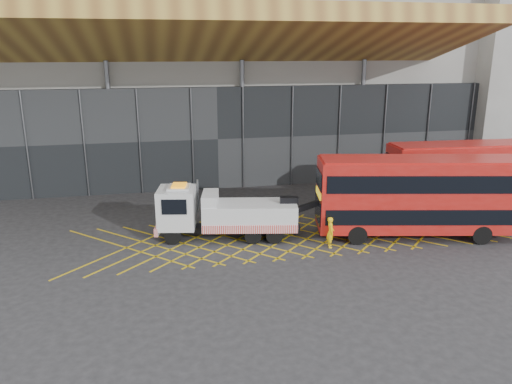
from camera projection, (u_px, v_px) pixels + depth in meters
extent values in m
plane|color=#272629|center=(211.00, 241.00, 29.13)|extent=(120.00, 120.00, 0.00)
cube|color=gold|center=(127.00, 248.00, 28.18)|extent=(7.16, 7.16, 0.01)
cube|color=gold|center=(127.00, 248.00, 28.18)|extent=(7.16, 7.16, 0.01)
cube|color=gold|center=(155.00, 245.00, 28.50)|extent=(7.16, 7.16, 0.01)
cube|color=gold|center=(155.00, 245.00, 28.50)|extent=(7.16, 7.16, 0.01)
cube|color=gold|center=(184.00, 243.00, 28.81)|extent=(7.16, 7.16, 0.01)
cube|color=gold|center=(184.00, 243.00, 28.81)|extent=(7.16, 7.16, 0.01)
cube|color=gold|center=(211.00, 241.00, 29.13)|extent=(7.16, 7.16, 0.01)
cube|color=gold|center=(211.00, 241.00, 29.13)|extent=(7.16, 7.16, 0.01)
cube|color=gold|center=(238.00, 239.00, 29.44)|extent=(7.16, 7.16, 0.01)
cube|color=gold|center=(238.00, 239.00, 29.44)|extent=(7.16, 7.16, 0.01)
cube|color=gold|center=(264.00, 237.00, 29.76)|extent=(7.16, 7.16, 0.01)
cube|color=gold|center=(264.00, 237.00, 29.76)|extent=(7.16, 7.16, 0.01)
cube|color=gold|center=(290.00, 235.00, 30.08)|extent=(7.16, 7.16, 0.01)
cube|color=gold|center=(290.00, 235.00, 30.08)|extent=(7.16, 7.16, 0.01)
cube|color=gold|center=(316.00, 233.00, 30.39)|extent=(7.16, 7.16, 0.01)
cube|color=gold|center=(316.00, 233.00, 30.39)|extent=(7.16, 7.16, 0.01)
cube|color=gold|center=(340.00, 231.00, 30.71)|extent=(7.16, 7.16, 0.01)
cube|color=gold|center=(340.00, 231.00, 30.71)|extent=(7.16, 7.16, 0.01)
cube|color=gold|center=(365.00, 229.00, 31.02)|extent=(7.16, 7.16, 0.01)
cube|color=gold|center=(365.00, 229.00, 31.02)|extent=(7.16, 7.16, 0.01)
cube|color=gold|center=(388.00, 228.00, 31.34)|extent=(7.16, 7.16, 0.01)
cube|color=gold|center=(388.00, 228.00, 31.34)|extent=(7.16, 7.16, 0.01)
cube|color=gold|center=(412.00, 226.00, 31.65)|extent=(7.16, 7.16, 0.01)
cube|color=gold|center=(412.00, 226.00, 31.65)|extent=(7.16, 7.16, 0.01)
cube|color=gold|center=(435.00, 224.00, 31.97)|extent=(7.16, 7.16, 0.01)
cube|color=gold|center=(435.00, 224.00, 31.97)|extent=(7.16, 7.16, 0.01)
cube|color=gray|center=(205.00, 70.00, 44.89)|extent=(55.00, 14.00, 18.00)
cube|color=black|center=(217.00, 138.00, 39.42)|extent=(55.00, 0.80, 8.00)
cube|color=brown|center=(192.00, 38.00, 33.46)|extent=(40.00, 11.93, 4.07)
cylinder|color=#595B60|center=(111.00, 129.00, 37.37)|extent=(0.36, 0.36, 10.00)
cylinder|color=#595B60|center=(242.00, 125.00, 39.35)|extent=(0.36, 0.36, 10.00)
cylinder|color=#595B60|center=(361.00, 122.00, 41.32)|extent=(0.36, 0.36, 10.00)
cube|color=black|center=(229.00, 228.00, 29.50)|extent=(8.42, 2.43, 0.31)
cube|color=silver|center=(177.00, 208.00, 29.09)|extent=(2.50, 2.57, 2.30)
cube|color=black|center=(158.00, 201.00, 28.96)|extent=(0.40, 1.92, 0.97)
cube|color=red|center=(159.00, 226.00, 29.39)|extent=(0.64, 2.30, 0.49)
cube|color=orange|center=(179.00, 185.00, 28.72)|extent=(0.98, 1.19, 0.11)
cube|color=silver|center=(250.00, 214.00, 29.29)|extent=(5.80, 3.19, 1.42)
cube|color=red|center=(250.00, 230.00, 28.35)|extent=(5.40, 1.07, 0.49)
cube|color=silver|center=(210.00, 198.00, 28.97)|extent=(1.26, 2.25, 0.62)
cube|color=black|center=(289.00, 200.00, 29.11)|extent=(1.13, 0.63, 0.44)
cube|color=black|center=(304.00, 208.00, 29.25)|extent=(1.96, 0.66, 0.96)
cylinder|color=black|center=(173.00, 236.00, 28.58)|extent=(1.01, 0.48, 0.97)
cylinder|color=black|center=(177.00, 225.00, 30.37)|extent=(1.01, 0.48, 0.97)
cylinder|color=black|center=(274.00, 235.00, 28.70)|extent=(1.01, 0.48, 0.97)
cylinder|color=black|center=(273.00, 224.00, 30.48)|extent=(1.01, 0.48, 0.97)
cylinder|color=#595B60|center=(198.00, 195.00, 29.83)|extent=(0.12, 0.12, 1.95)
cube|color=#AD140F|center=(419.00, 194.00, 29.17)|extent=(12.03, 5.03, 4.14)
cube|color=black|center=(417.00, 210.00, 29.43)|extent=(11.59, 4.99, 0.91)
cube|color=black|center=(420.00, 179.00, 28.90)|extent=(11.59, 4.99, 1.01)
cube|color=black|center=(318.00, 209.00, 29.40)|extent=(0.54, 2.35, 1.39)
cube|color=black|center=(319.00, 179.00, 28.88)|extent=(0.54, 2.35, 1.01)
cube|color=yellow|center=(318.00, 193.00, 29.12)|extent=(0.44, 1.88, 0.37)
cube|color=#AD140F|center=(422.00, 159.00, 28.58)|extent=(11.76, 4.77, 0.13)
cylinder|color=black|center=(357.00, 235.00, 28.56)|extent=(1.15, 0.54, 1.11)
cylinder|color=black|center=(350.00, 221.00, 30.89)|extent=(1.15, 0.54, 1.11)
cylinder|color=black|center=(482.00, 235.00, 28.59)|extent=(1.15, 0.54, 1.11)
cylinder|color=black|center=(464.00, 221.00, 30.91)|extent=(1.15, 0.54, 1.11)
cube|color=#AD140F|center=(469.00, 173.00, 34.64)|extent=(11.45, 3.27, 3.99)
cube|color=black|center=(467.00, 186.00, 34.90)|extent=(11.01, 3.30, 0.87)
cube|color=black|center=(471.00, 160.00, 34.39)|extent=(11.01, 3.30, 0.98)
cube|color=black|center=(391.00, 188.00, 34.08)|extent=(0.19, 2.31, 1.34)
cube|color=black|center=(393.00, 163.00, 33.58)|extent=(0.19, 2.31, 0.98)
cube|color=yellow|center=(391.00, 174.00, 33.80)|extent=(0.17, 1.84, 0.36)
cube|color=#AD140F|center=(473.00, 144.00, 34.08)|extent=(11.22, 3.05, 0.12)
cylinder|color=black|center=(426.00, 207.00, 33.58)|extent=(1.09, 0.37, 1.07)
cylinder|color=black|center=(410.00, 198.00, 35.79)|extent=(1.09, 0.37, 1.07)
cylinder|color=black|center=(498.00, 194.00, 36.77)|extent=(1.09, 0.37, 1.07)
imported|color=yellow|center=(330.00, 232.00, 28.07)|extent=(0.53, 0.71, 1.78)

